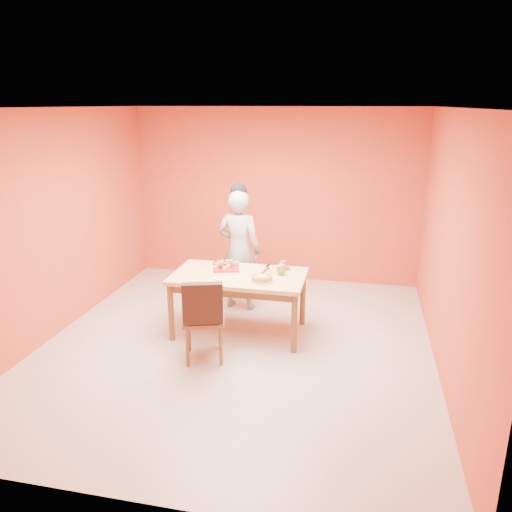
% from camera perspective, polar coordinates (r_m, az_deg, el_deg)
% --- Properties ---
extents(floor, '(5.00, 5.00, 0.00)m').
position_cam_1_polar(floor, '(5.99, -2.25, -10.18)').
color(floor, beige).
rests_on(floor, ground).
extents(ceiling, '(5.00, 5.00, 0.00)m').
position_cam_1_polar(ceiling, '(5.33, -2.60, 16.59)').
color(ceiling, silver).
rests_on(ceiling, wall_back).
extents(wall_back, '(4.50, 0.00, 4.50)m').
position_cam_1_polar(wall_back, '(7.90, 2.18, 6.90)').
color(wall_back, '#C14D2C').
rests_on(wall_back, floor).
extents(wall_left, '(0.00, 5.00, 5.00)m').
position_cam_1_polar(wall_left, '(6.44, -22.20, 3.30)').
color(wall_left, '#C14D2C').
rests_on(wall_left, floor).
extents(wall_right, '(0.00, 5.00, 5.00)m').
position_cam_1_polar(wall_right, '(5.41, 21.32, 0.96)').
color(wall_right, '#C14D2C').
rests_on(wall_right, floor).
extents(dining_table, '(1.60, 0.90, 0.76)m').
position_cam_1_polar(dining_table, '(6.07, -1.97, -2.95)').
color(dining_table, tan).
rests_on(dining_table, floor).
extents(dining_chair, '(0.57, 0.63, 0.97)m').
position_cam_1_polar(dining_chair, '(5.52, -6.08, -6.99)').
color(dining_chair, brown).
rests_on(dining_chair, floor).
extents(pastry_pile, '(0.28, 0.28, 0.09)m').
position_cam_1_polar(pastry_pile, '(6.23, -3.42, -0.90)').
color(pastry_pile, tan).
rests_on(pastry_pile, pastry_platter).
extents(person, '(0.65, 0.47, 1.66)m').
position_cam_1_polar(person, '(6.78, -1.93, 0.68)').
color(person, gray).
rests_on(person, floor).
extents(pastry_platter, '(0.38, 0.38, 0.02)m').
position_cam_1_polar(pastry_platter, '(6.25, -3.41, -1.38)').
color(pastry_platter, maroon).
rests_on(pastry_platter, dining_table).
extents(red_dinner_plate, '(0.33, 0.33, 0.02)m').
position_cam_1_polar(red_dinner_plate, '(6.43, -3.79, -0.85)').
color(red_dinner_plate, maroon).
rests_on(red_dinner_plate, dining_table).
extents(white_cake_plate, '(0.32, 0.32, 0.01)m').
position_cam_1_polar(white_cake_plate, '(5.81, 0.66, -2.84)').
color(white_cake_plate, silver).
rests_on(white_cake_plate, dining_table).
extents(sponge_cake, '(0.31, 0.31, 0.05)m').
position_cam_1_polar(sponge_cake, '(5.79, 0.66, -2.53)').
color(sponge_cake, '#CC7534').
rests_on(sponge_cake, white_cake_plate).
extents(cake_server, '(0.09, 0.23, 0.01)m').
position_cam_1_polar(cake_server, '(5.95, 1.11, -1.66)').
color(cake_server, white).
rests_on(cake_server, sponge_cake).
extents(egg_ornament, '(0.13, 0.11, 0.14)m').
position_cam_1_polar(egg_ornament, '(6.00, 2.91, -1.52)').
color(egg_ornament, olive).
rests_on(egg_ornament, dining_table).
extents(magenta_glass, '(0.09, 0.09, 0.11)m').
position_cam_1_polar(magenta_glass, '(6.19, 3.16, -1.07)').
color(magenta_glass, '#D72059').
rests_on(magenta_glass, dining_table).
extents(checker_tin, '(0.12, 0.12, 0.03)m').
position_cam_1_polar(checker_tin, '(6.20, 3.38, -1.46)').
color(checker_tin, '#3C2210').
rests_on(checker_tin, dining_table).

